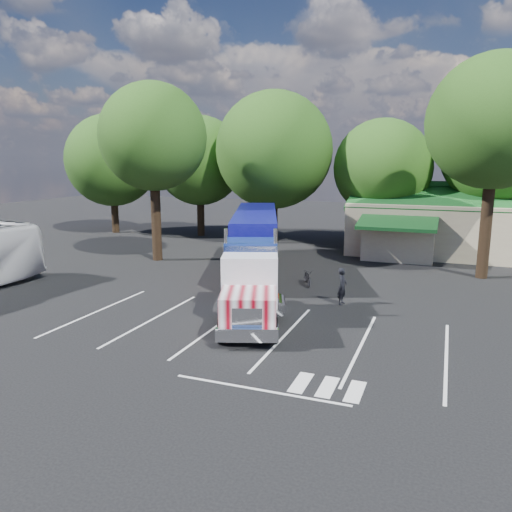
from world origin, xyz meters
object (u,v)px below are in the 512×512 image
(woman, at_px, (342,286))
(bicycle, at_px, (308,277))
(semi_truck, at_px, (255,243))
(silver_sedan, at_px, (485,253))

(woman, height_order, bicycle, woman)
(semi_truck, height_order, bicycle, semi_truck)
(bicycle, bearing_deg, semi_truck, 165.62)
(semi_truck, bearing_deg, silver_sedan, 21.57)
(woman, distance_m, silver_sedan, 16.26)
(woman, relative_size, silver_sedan, 0.50)
(semi_truck, xyz_separation_m, silver_sedan, (13.35, 11.74, -1.76))
(bicycle, distance_m, silver_sedan, 15.15)
(semi_truck, relative_size, bicycle, 10.56)
(bicycle, height_order, silver_sedan, silver_sedan)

